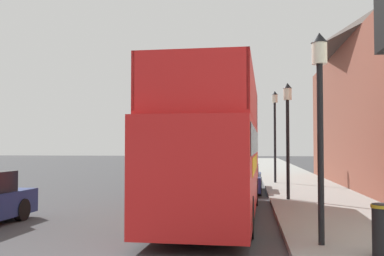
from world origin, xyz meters
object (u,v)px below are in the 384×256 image
litter_bin (384,229)px  lamp_post_nearest (320,97)px  lamp_post_second (288,118)px  lamp_post_third (275,120)px  tour_bus (215,157)px  parked_car_ahead_of_bus (242,179)px

litter_bin → lamp_post_nearest: bearing=139.1°
lamp_post_second → lamp_post_third: 8.02m
tour_bus → lamp_post_nearest: bearing=-56.6°
litter_bin → tour_bus: bearing=125.2°
lamp_post_second → litter_bin: bearing=-83.5°
tour_bus → lamp_post_third: (2.50, 11.87, 1.82)m
lamp_post_nearest → lamp_post_third: (-0.04, 16.03, 0.44)m
lamp_post_nearest → litter_bin: size_ratio=4.59×
lamp_post_nearest → lamp_post_third: 16.03m
lamp_post_third → litter_bin: bearing=-86.5°
lamp_post_nearest → lamp_post_second: lamp_post_second is taller
lamp_post_second → lamp_post_third: (-0.04, 8.01, 0.40)m
lamp_post_nearest → lamp_post_third: size_ratio=0.86×
lamp_post_second → litter_bin: size_ratio=4.65×
tour_bus → litter_bin: tour_bus is taller
tour_bus → lamp_post_second: lamp_post_second is taller
lamp_post_nearest → parked_car_ahead_of_bus: bearing=98.9°
parked_car_ahead_of_bus → lamp_post_third: bearing=68.6°
lamp_post_second → litter_bin: (1.01, -8.88, -2.61)m
lamp_post_nearest → lamp_post_second: bearing=90.0°
tour_bus → lamp_post_second: (2.54, 3.86, 1.41)m
parked_car_ahead_of_bus → lamp_post_nearest: (1.85, -11.77, 2.60)m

